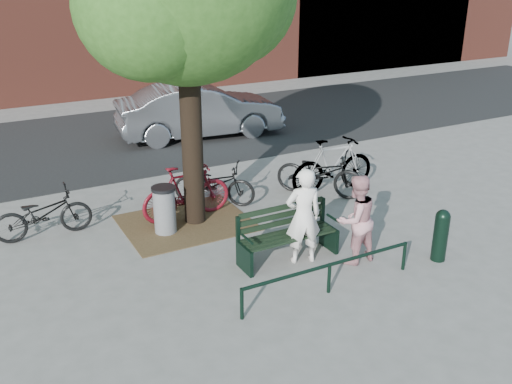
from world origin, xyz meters
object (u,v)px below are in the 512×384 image
person_right (356,220)px  bicycle_c (214,184)px  litter_bin (165,210)px  bollard (441,233)px  person_left (303,216)px  park_bench (286,232)px  parked_car (200,110)px

person_right → bicycle_c: size_ratio=0.89×
litter_bin → person_right: bearing=-46.5°
person_right → bollard: size_ratio=1.67×
person_left → park_bench: bearing=-36.2°
park_bench → person_left: bearing=-51.0°
parked_car → bicycle_c: bearing=167.1°
bicycle_c → parked_car: size_ratio=0.37×
park_bench → bicycle_c: park_bench is taller
park_bench → bicycle_c: (-0.10, 2.74, -0.02)m
park_bench → person_right: 1.19m
person_right → litter_bin: (-2.44, 2.57, -0.31)m
park_bench → parked_car: bearing=77.8°
person_right → bollard: (1.31, -0.65, -0.28)m
litter_bin → parked_car: size_ratio=0.19×
person_left → bicycle_c: size_ratio=0.96×
litter_bin → parked_car: bearing=61.0°
park_bench → bollard: size_ratio=1.88×
person_right → bicycle_c: person_right is taller
litter_bin → parked_car: 6.45m
bollard → parked_car: 8.88m
person_left → bicycle_c: 3.00m
person_left → bollard: size_ratio=1.80×
park_bench → bicycle_c: bearing=92.1°
park_bench → person_left: person_left is taller
litter_bin → bicycle_c: litter_bin is taller
person_left → litter_bin: bearing=-37.3°
person_left → bollard: person_left is taller
person_left → parked_car: (1.45, 7.78, -0.05)m
person_left → parked_car: person_left is taller
park_bench → litter_bin: (-1.49, 1.92, -0.01)m
park_bench → bollard: 2.61m
person_left → parked_car: 7.92m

